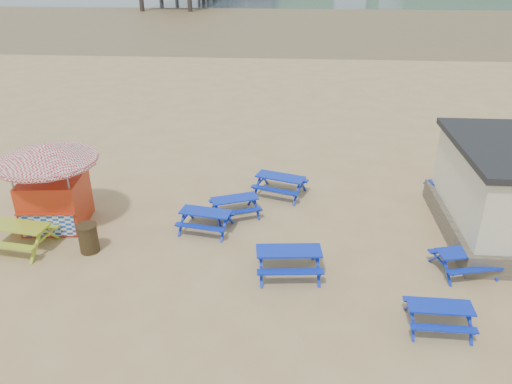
# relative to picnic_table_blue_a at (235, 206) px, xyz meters

# --- Properties ---
(ground) EXTENTS (400.00, 400.00, 0.00)m
(ground) POSITION_rel_picnic_table_blue_a_xyz_m (0.23, -1.62, -0.34)
(ground) COLOR tan
(ground) RESTS_ON ground
(wet_sand) EXTENTS (400.00, 400.00, 0.00)m
(wet_sand) POSITION_rel_picnic_table_blue_a_xyz_m (0.23, 53.38, -0.34)
(wet_sand) COLOR brown
(wet_sand) RESTS_ON ground
(picnic_table_blue_a) EXTENTS (2.00, 1.82, 0.68)m
(picnic_table_blue_a) POSITION_rel_picnic_table_blue_a_xyz_m (0.00, 0.00, 0.00)
(picnic_table_blue_a) COLOR #1203B7
(picnic_table_blue_a) RESTS_ON ground
(picnic_table_blue_b) EXTENTS (2.22, 1.99, 0.77)m
(picnic_table_blue_b) POSITION_rel_picnic_table_blue_a_xyz_m (1.55, 1.78, 0.05)
(picnic_table_blue_b) COLOR #1203B7
(picnic_table_blue_b) RESTS_ON ground
(picnic_table_blue_c) EXTENTS (2.07, 1.80, 0.76)m
(picnic_table_blue_c) POSITION_rel_picnic_table_blue_a_xyz_m (8.08, 1.78, 0.04)
(picnic_table_blue_c) COLOR #1203B7
(picnic_table_blue_c) RESTS_ON ground
(picnic_table_blue_d) EXTENTS (2.01, 1.68, 0.79)m
(picnic_table_blue_d) POSITION_rel_picnic_table_blue_a_xyz_m (1.96, -3.40, 0.05)
(picnic_table_blue_d) COLOR #1203B7
(picnic_table_blue_d) RESTS_ON ground
(picnic_table_blue_e) EXTENTS (1.61, 1.31, 0.66)m
(picnic_table_blue_e) POSITION_rel_picnic_table_blue_a_xyz_m (5.73, -5.45, -0.01)
(picnic_table_blue_e) COLOR #1203B7
(picnic_table_blue_e) RESTS_ON ground
(picnic_table_blue_f) EXTENTS (1.93, 1.69, 0.69)m
(picnic_table_blue_f) POSITION_rel_picnic_table_blue_a_xyz_m (7.08, -2.92, 0.01)
(picnic_table_blue_f) COLOR #1203B7
(picnic_table_blue_f) RESTS_ON ground
(picnic_table_yellow) EXTENTS (2.17, 1.85, 0.82)m
(picnic_table_yellow) POSITION_rel_picnic_table_blue_a_xyz_m (-6.53, -2.67, 0.07)
(picnic_table_yellow) COLOR #A1B920
(picnic_table_yellow) RESTS_ON ground
(ice_cream_kiosk) EXTENTS (3.62, 3.62, 2.95)m
(ice_cream_kiosk) POSITION_rel_picnic_table_blue_a_xyz_m (-5.98, -1.08, 1.52)
(ice_cream_kiosk) COLOR #B62C13
(ice_cream_kiosk) RESTS_ON ground
(litter_bin) EXTENTS (0.64, 0.64, 0.94)m
(litter_bin) POSITION_rel_picnic_table_blue_a_xyz_m (-4.28, -2.70, 0.14)
(litter_bin) COLOR #3D2D15
(litter_bin) RESTS_ON ground
(picnic_table_blue_g) EXTENTS (1.91, 1.64, 0.71)m
(picnic_table_blue_g) POSITION_rel_picnic_table_blue_a_xyz_m (-0.85, -1.12, 0.01)
(picnic_table_blue_g) COLOR #1203B7
(picnic_table_blue_g) RESTS_ON ground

